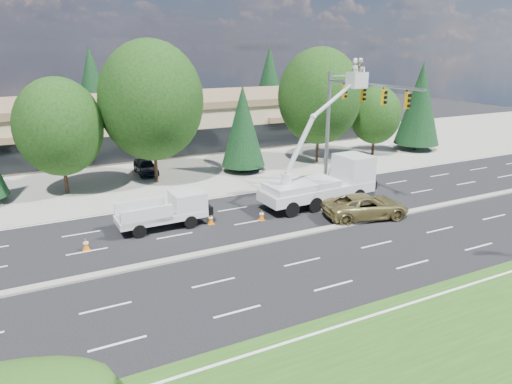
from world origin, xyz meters
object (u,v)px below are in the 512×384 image
utility_pickup (168,213)px  minivan (366,206)px  signal_mast (345,112)px  bucket_truck (329,174)px

utility_pickup → minivan: 12.89m
signal_mast → minivan: (-2.77, -6.44, -5.27)m
signal_mast → utility_pickup: signal_mast is taller
bucket_truck → minivan: 3.94m
bucket_truck → utility_pickup: bearing=173.8°
utility_pickup → minivan: bearing=-20.7°
bucket_truck → minivan: size_ratio=1.79×
bucket_truck → minivan: (0.49, -3.65, -1.40)m
signal_mast → bucket_truck: bearing=-139.4°
bucket_truck → signal_mast: bearing=37.3°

